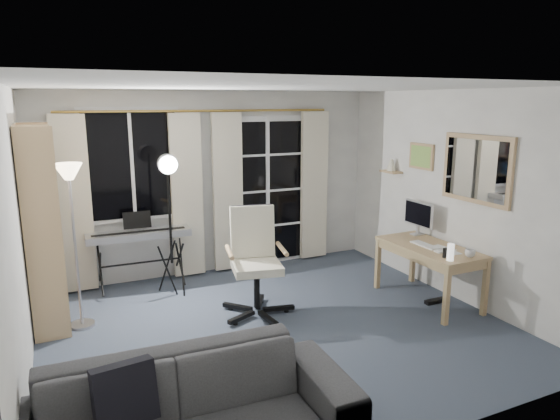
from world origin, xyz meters
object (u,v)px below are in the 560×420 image
(torchiere_lamp, at_px, (71,197))
(mug, at_px, (470,252))
(bookshelf, at_px, (38,233))
(office_chair, at_px, (254,251))
(keyboard_piano, at_px, (139,236))
(desk, at_px, (429,253))
(monitor, at_px, (419,215))
(sofa, at_px, (180,403))
(studio_light, at_px, (168,181))

(torchiere_lamp, bearing_deg, mug, -21.14)
(bookshelf, xyz_separation_m, office_chair, (2.10, -0.59, -0.29))
(torchiere_lamp, relative_size, office_chair, 1.45)
(keyboard_piano, relative_size, office_chair, 1.06)
(torchiere_lamp, bearing_deg, bookshelf, 145.68)
(torchiere_lamp, height_order, desk, torchiere_lamp)
(bookshelf, height_order, mug, bookshelf)
(torchiere_lamp, distance_m, office_chair, 1.93)
(monitor, height_order, sofa, monitor)
(mug, bearing_deg, keyboard_piano, 143.01)
(bookshelf, xyz_separation_m, desk, (4.01, -1.18, -0.39))
(monitor, bearing_deg, studio_light, 160.60)
(office_chair, xyz_separation_m, mug, (2.01, -1.09, 0.03))
(studio_light, height_order, mug, studio_light)
(torchiere_lamp, bearing_deg, monitor, -7.52)
(keyboard_piano, xyz_separation_m, desk, (2.94, -1.79, -0.09))
(keyboard_piano, xyz_separation_m, office_chair, (1.03, -1.19, 0.01))
(torchiere_lamp, distance_m, studio_light, 1.14)
(monitor, distance_m, mug, 0.97)
(keyboard_piano, distance_m, mug, 3.80)
(studio_light, bearing_deg, sofa, -94.91)
(monitor, bearing_deg, sofa, -151.75)
(mug, distance_m, sofa, 3.48)
(bookshelf, xyz_separation_m, mug, (4.11, -1.68, -0.26))
(sofa, bearing_deg, torchiere_lamp, 103.02)
(keyboard_piano, xyz_separation_m, studio_light, (0.31, -0.39, 0.71))
(desk, bearing_deg, studio_light, 151.15)
(keyboard_piano, bearing_deg, studio_light, -50.31)
(mug, bearing_deg, sofa, -163.94)
(mug, bearing_deg, desk, 101.31)
(sofa, bearing_deg, studio_light, 80.60)
(bookshelf, relative_size, studio_light, 1.19)
(studio_light, bearing_deg, desk, -21.02)
(mug, bearing_deg, bookshelf, 157.71)
(desk, xyz_separation_m, sofa, (-3.23, -1.46, -0.14))
(torchiere_lamp, distance_m, mug, 4.10)
(desk, xyz_separation_m, mug, (0.10, -0.50, 0.14))
(office_chair, distance_m, mug, 2.29)
(bookshelf, bearing_deg, studio_light, 6.89)
(monitor, bearing_deg, torchiere_lamp, 171.62)
(studio_light, height_order, monitor, studio_light)
(keyboard_piano, height_order, monitor, monitor)
(sofa, bearing_deg, mug, 18.54)
(keyboard_piano, bearing_deg, office_chair, -47.75)
(torchiere_lamp, bearing_deg, office_chair, -11.74)
(bookshelf, xyz_separation_m, studio_light, (1.38, 0.21, 0.41))
(studio_light, distance_m, monitor, 3.02)
(torchiere_lamp, xyz_separation_m, sofa, (0.45, -2.42, -0.92))
(keyboard_piano, height_order, mug, keyboard_piano)
(bookshelf, distance_m, office_chair, 2.20)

